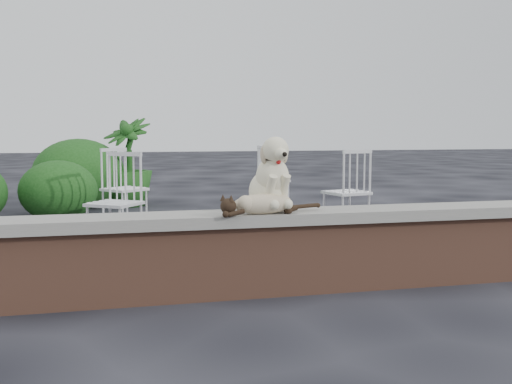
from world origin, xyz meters
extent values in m
plane|color=black|center=(0.00, 0.00, 0.00)|extent=(60.00, 60.00, 0.00)
cube|color=brown|center=(0.00, 0.00, 0.25)|extent=(6.00, 0.30, 0.50)
cube|color=slate|center=(0.00, 0.00, 0.54)|extent=(6.20, 0.40, 0.08)
imported|color=#154112|center=(-0.97, 5.35, 0.67)|extent=(1.07, 1.07, 1.35)
ellipsoid|color=#154112|center=(-1.69, 5.44, 0.49)|extent=(1.38, 1.26, 1.09)
ellipsoid|color=#154112|center=(-1.91, 4.27, 0.36)|extent=(1.02, 0.93, 0.80)
camera|label=1|loc=(-1.27, -4.08, 1.14)|focal=42.53mm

